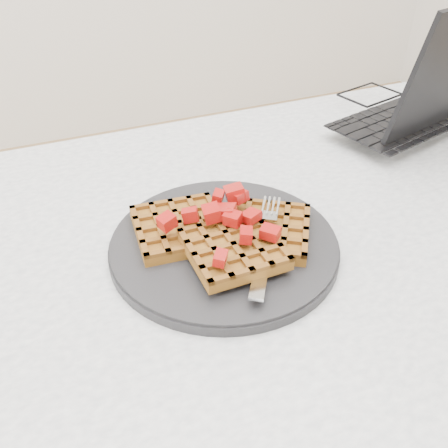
% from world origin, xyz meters
% --- Properties ---
extents(table, '(1.20, 0.80, 0.75)m').
position_xyz_m(table, '(0.00, 0.00, 0.64)').
color(table, silver).
rests_on(table, ground).
extents(plate, '(0.28, 0.28, 0.02)m').
position_xyz_m(plate, '(-0.05, 0.02, 0.76)').
color(plate, black).
rests_on(plate, table).
extents(waffles, '(0.23, 0.18, 0.03)m').
position_xyz_m(waffles, '(-0.05, 0.02, 0.78)').
color(waffles, '#915B1E').
rests_on(waffles, plate).
extents(strawberry_pile, '(0.15, 0.15, 0.02)m').
position_xyz_m(strawberry_pile, '(-0.05, 0.02, 0.80)').
color(strawberry_pile, '#870000').
rests_on(strawberry_pile, waffles).
extents(fork, '(0.12, 0.16, 0.02)m').
position_xyz_m(fork, '(-0.01, -0.02, 0.77)').
color(fork, silver).
rests_on(fork, plate).
extents(laptop, '(0.39, 0.33, 0.24)m').
position_xyz_m(laptop, '(0.41, 0.24, 0.79)').
color(laptop, black).
rests_on(laptop, table).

